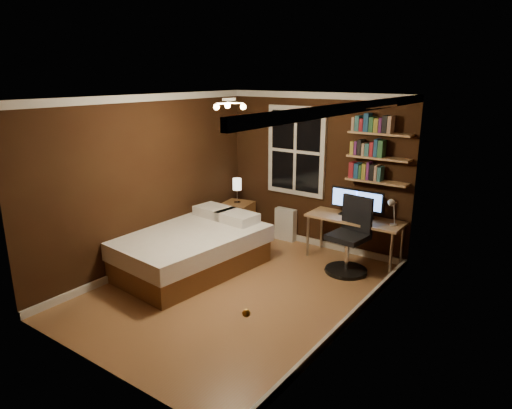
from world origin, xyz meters
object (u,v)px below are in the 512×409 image
Objects in this scene: desk at (355,222)px; bedside_lamp at (237,191)px; radiator at (286,224)px; bed at (189,248)px; office_chair at (350,243)px; nightstand at (237,219)px; desk_lamp at (392,212)px; monitor_left at (345,201)px; monitor_right at (369,205)px.

bedside_lamp is at bearing -176.46° from desk.
desk is at bearing 3.54° from bedside_lamp.
desk reaches higher than radiator.
bedside_lamp is 0.30× the size of desk.
bed is 5.22× the size of bedside_lamp.
desk is at bearing 112.73° from office_chair.
desk_lamp is (2.72, 0.05, 0.61)m from nightstand.
radiator is 2.03m from desk_lamp.
desk is 0.65m from desk_lamp.
monitor_left is at bearing 6.05° from bedside_lamp.
monitor_left is at bearing 169.24° from desk_lamp.
bed is at bearing -89.04° from nightstand.
bed is 1.92m from radiator.
bedside_lamp is at bearing -173.95° from monitor_left.
monitor_right is (2.31, 0.20, 0.60)m from nightstand.
radiator is at bearing 172.16° from desk_lamp.
desk is (2.13, 0.13, 0.32)m from nightstand.
monitor_left is at bearing 160.60° from desk.
desk_lamp reaches higher than monitor_left.
radiator is 1.63m from monitor_right.
monitor_left is (1.13, -0.11, 0.62)m from radiator.
nightstand is 2.26m from office_chair.
desk_lamp reaches higher than bed.
desk is 0.35m from monitor_left.
monitor_left is 0.73m from office_chair.
desk_lamp is at bearing 38.62° from bed.
monitor_right is at bearing 159.96° from desk_lamp.
bedside_lamp is 2.29m from office_chair.
monitor_right is at bearing 46.17° from bed.
office_chair is at bearing 38.49° from bed.
bed is at bearing -105.45° from radiator.
radiator is 1.27× the size of desk_lamp.
monitor_right is at bearing 22.79° from desk.
bed is 2.07× the size of office_chair.
desk is (2.13, 0.13, -0.20)m from bedside_lamp.
bedside_lamp reaches higher than desk.
office_chair is at bearing -56.10° from monitor_left.
monitor_left is (1.93, 0.20, 0.08)m from bedside_lamp.
nightstand is 1.08× the size of radiator.
desk reaches higher than nightstand.
nightstand is at bearing -158.30° from radiator.
monitor_right is 0.41× the size of office_chair.
monitor_left reaches higher than desk.
monitor_right is at bearing 0.00° from monitor_left.
monitor_left is 0.41× the size of office_chair.
radiator is 1.25× the size of monitor_left.
desk_lamp reaches higher than office_chair.
radiator is at bearing 174.22° from monitor_left.
monitor_left is (1.64, 1.74, 0.59)m from bed.
radiator is (0.80, 0.32, -0.54)m from bedside_lamp.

